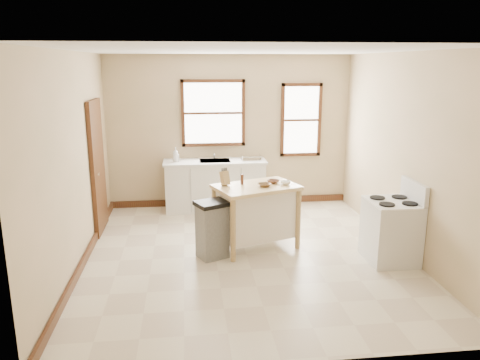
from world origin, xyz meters
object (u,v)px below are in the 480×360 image
Objects in this scene: soap_bottle_a at (176,155)px; bowl_a at (265,185)px; dish_rack at (251,158)px; kitchen_island at (256,217)px; knife_block at (225,179)px; trash_bin at (212,230)px; pepper_grinder at (242,179)px; gas_stove at (392,222)px; soap_bottle_b at (176,156)px; bowl_b at (273,182)px; bowl_c at (286,183)px.

soap_bottle_a is 1.40× the size of bowl_a.
dish_rack reaches higher than kitchen_island.
trash_bin is (-0.21, -0.35, -0.63)m from knife_block.
gas_stove reaches higher than pepper_grinder.
soap_bottle_b is (0.01, 0.01, -0.03)m from soap_bottle_a.
bowl_a is (0.30, -0.15, -0.05)m from pepper_grinder.
bowl_b is 1.73m from gas_stove.
bowl_c is (0.16, -0.10, 0.00)m from bowl_b.
trash_bin is at bearing -149.38° from knife_block.
bowl_b reaches higher than trash_bin.
soap_bottle_a is 2.35m from trash_bin.
kitchen_island is 1.03× the size of gas_stove.
pepper_grinder is at bearing -118.05° from dish_rack.
kitchen_island is 1.41× the size of trash_bin.
knife_block is at bearing 153.00° from kitchen_island.
bowl_c is at bearing -58.82° from soap_bottle_b.
soap_bottle_a reaches higher than gas_stove.
trash_bin is 2.45m from gas_stove.
pepper_grinder reaches higher than trash_bin.
dish_rack is 0.32× the size of kitchen_island.
dish_rack is at bearing -5.11° from soap_bottle_a.
pepper_grinder is 0.34m from bowl_a.
dish_rack is 1.78m from bowl_b.
soap_bottle_a is 2.30m from bowl_b.
bowl_c is 0.13× the size of gas_stove.
pepper_grinder is 0.81× the size of bowl_a.
soap_bottle_a is at bearing 101.85° from kitchen_island.
pepper_grinder reaches higher than bowl_a.
bowl_a is 1.05× the size of bowl_b.
soap_bottle_a is 0.23× the size of kitchen_island.
bowl_a is 1.80m from gas_stove.
trash_bin is at bearing -127.23° from dish_rack.
bowl_b is at bearing 48.34° from bowl_a.
gas_stove is (1.32, -0.70, -0.40)m from bowl_c.
soap_bottle_b is 2.36m from bowl_a.
bowl_c is at bearing -6.65° from pepper_grinder.
bowl_b is (0.08, -1.77, -0.00)m from dish_rack.
bowl_c reaches higher than trash_bin.
soap_bottle_a is 3.94m from gas_stove.
soap_bottle_a reaches higher than pepper_grinder.
pepper_grinder is at bearing 135.82° from kitchen_island.
soap_bottle_b is 2.07m from pepper_grinder.
soap_bottle_b is 1.09× the size of bowl_a.
gas_stove is at bearing -34.49° from trash_bin.
soap_bottle_a is at bearing 118.52° from pepper_grinder.
bowl_c is (1.60, -1.90, -0.06)m from soap_bottle_b.
gas_stove is at bearing -21.64° from pepper_grinder.
pepper_grinder reaches higher than dish_rack.
knife_block is 0.26m from pepper_grinder.
kitchen_island is 6.17× the size of bowl_a.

